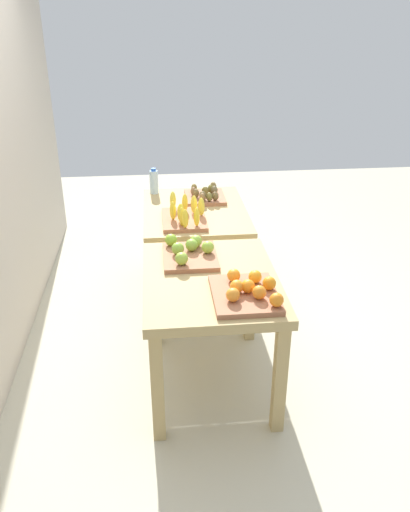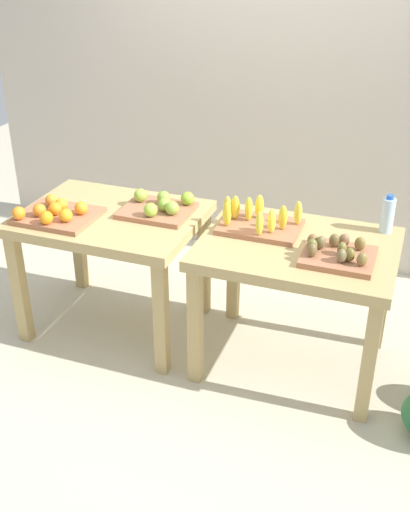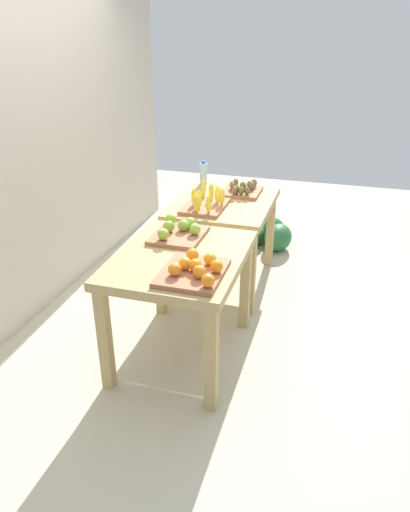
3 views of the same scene
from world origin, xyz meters
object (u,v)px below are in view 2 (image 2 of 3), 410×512
(orange_bin, at_px, (56,213))
(apple_bin, at_px, (160,207))
(display_table_right, at_px, (297,263))
(water_bottle, at_px, (388,215))
(banana_crate, at_px, (259,222))
(kiwi_bin, at_px, (337,253))
(display_table_left, at_px, (112,231))

(orange_bin, bearing_deg, apple_bin, 28.59)
(display_table_right, bearing_deg, water_bottle, 36.75)
(banana_crate, bearing_deg, apple_bin, 178.88)
(kiwi_bin, bearing_deg, display_table_right, 155.15)
(display_table_right, distance_m, banana_crate, 0.31)
(display_table_right, bearing_deg, display_table_left, 180.00)
(banana_crate, distance_m, water_bottle, 0.70)
(apple_bin, distance_m, kiwi_bin, 1.09)
(orange_bin, xyz_separation_m, apple_bin, (0.52, 0.28, 0.00))
(display_table_left, bearing_deg, kiwi_bin, -4.34)
(orange_bin, xyz_separation_m, kiwi_bin, (1.59, 0.08, -0.00))
(banana_crate, bearing_deg, orange_bin, -166.37)
(banana_crate, bearing_deg, water_bottle, 17.92)
(apple_bin, relative_size, kiwi_bin, 1.12)
(orange_bin, relative_size, banana_crate, 0.98)
(display_table_left, relative_size, orange_bin, 2.36)
(apple_bin, distance_m, banana_crate, 0.60)
(apple_bin, relative_size, water_bottle, 1.87)
(banana_crate, height_order, kiwi_bin, banana_crate)
(display_table_left, bearing_deg, orange_bin, -145.16)
(apple_bin, xyz_separation_m, banana_crate, (0.60, -0.01, 0.01))
(banana_crate, bearing_deg, display_table_left, -173.71)
(display_table_left, bearing_deg, banana_crate, 6.29)
(orange_bin, distance_m, apple_bin, 0.60)
(display_table_right, relative_size, orange_bin, 2.36)
(kiwi_bin, bearing_deg, water_bottle, 64.50)
(banana_crate, xyz_separation_m, kiwi_bin, (0.47, -0.20, -0.01))
(display_table_right, relative_size, kiwi_bin, 2.89)
(banana_crate, distance_m, kiwi_bin, 0.51)
(display_table_right, distance_m, apple_bin, 0.87)
(display_table_left, relative_size, kiwi_bin, 2.89)
(orange_bin, distance_m, banana_crate, 1.16)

